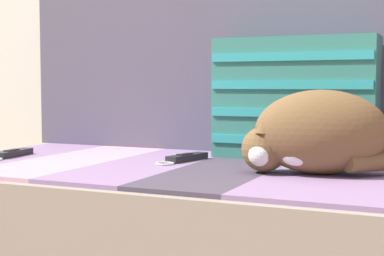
# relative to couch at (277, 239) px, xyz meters

# --- Properties ---
(couch) EXTENTS (1.95, 0.85, 0.36)m
(couch) POSITION_rel_couch_xyz_m (0.00, 0.00, 0.00)
(couch) COLOR #3D3838
(couch) RESTS_ON ground_plane
(sofa_backrest) EXTENTS (1.91, 0.14, 0.56)m
(sofa_backrest) POSITION_rel_couch_xyz_m (0.00, 0.35, 0.46)
(sofa_backrest) COLOR #514C60
(sofa_backrest) RESTS_ON couch
(throw_pillow_striped) EXTENTS (0.45, 0.14, 0.34)m
(throw_pillow_striped) POSITION_rel_couch_xyz_m (-0.01, 0.21, 0.35)
(throw_pillow_striped) COLOR #337A70
(throw_pillow_striped) RESTS_ON couch
(sleeping_cat) EXTENTS (0.36, 0.26, 0.20)m
(sleeping_cat) POSITION_rel_couch_xyz_m (0.10, -0.06, 0.27)
(sleeping_cat) COLOR brown
(sleeping_cat) RESTS_ON couch
(game_remote_near) EXTENTS (0.06, 0.20, 0.02)m
(game_remote_near) POSITION_rel_couch_xyz_m (-0.77, -0.08, 0.19)
(game_remote_near) COLOR black
(game_remote_near) RESTS_ON couch
(game_remote_far) EXTENTS (0.08, 0.20, 0.02)m
(game_remote_far) POSITION_rel_couch_xyz_m (-0.27, 0.03, 0.19)
(game_remote_far) COLOR black
(game_remote_far) RESTS_ON couch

